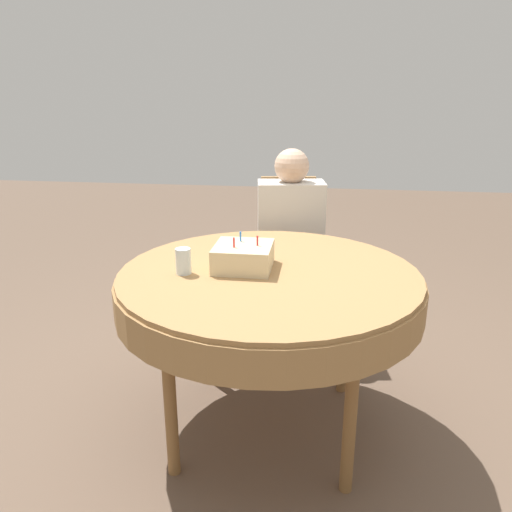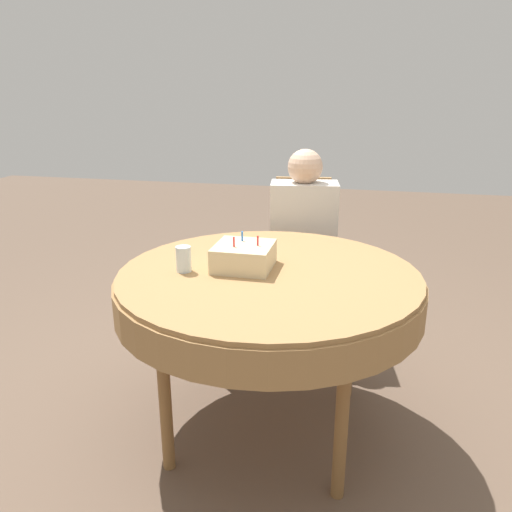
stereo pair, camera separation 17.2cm
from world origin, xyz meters
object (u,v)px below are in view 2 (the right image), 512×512
at_px(chair, 302,256).
at_px(drinking_glass, 184,259).
at_px(birthday_cake, 244,256).
at_px(person, 303,231).

xyz_separation_m(chair, drinking_glass, (-0.36, -1.02, 0.29)).
distance_m(chair, birthday_cake, 0.97).
distance_m(person, birthday_cake, 0.85).
distance_m(chair, person, 0.20).
xyz_separation_m(person, drinking_glass, (-0.37, -0.93, 0.11)).
relative_size(birthday_cake, drinking_glass, 2.23).
bearing_deg(person, drinking_glass, -120.33).
bearing_deg(chair, birthday_cake, -106.39).
bearing_deg(birthday_cake, drinking_glass, -157.07).
bearing_deg(drinking_glass, person, 68.03).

